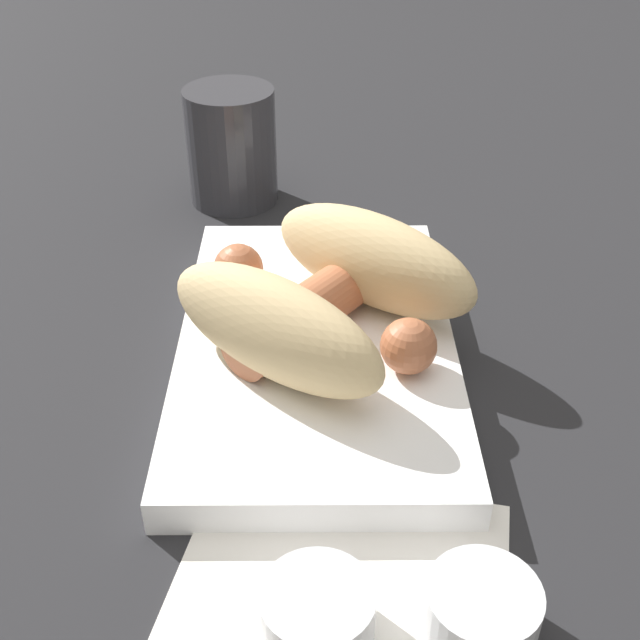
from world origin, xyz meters
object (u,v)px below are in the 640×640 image
food_tray (320,347)px  bread_roll (330,291)px  drink_glass (234,146)px  condiment_cup_near (328,616)px  sausage (321,305)px  condiment_cup_far (486,614)px

food_tray → bread_roll: bread_roll is taller
bread_roll → drink_glass: (-0.22, -0.07, -0.00)m
bread_roll → condiment_cup_near: 0.19m
sausage → condiment_cup_near: size_ratio=2.73×
food_tray → bread_roll: 0.04m
condiment_cup_far → sausage: bearing=-160.7°
bread_roll → food_tray: bearing=-82.3°
food_tray → bread_roll: bearing=97.7°
sausage → food_tray: bearing=-5.0°
food_tray → sausage: sausage is taller
drink_glass → sausage: bearing=17.9°
condiment_cup_far → drink_glass: 0.43m
condiment_cup_far → bread_roll: bearing=-161.5°
condiment_cup_near → drink_glass: bearing=-170.2°
food_tray → sausage: (-0.01, 0.00, 0.03)m
bread_roll → condiment_cup_far: bearing=18.5°
condiment_cup_far → drink_glass: size_ratio=0.52×
condiment_cup_far → food_tray: bearing=-159.8°
food_tray → condiment_cup_near: 0.19m
bread_roll → drink_glass: size_ratio=2.14×
food_tray → sausage: size_ratio=2.03×
bread_roll → condiment_cup_near: bread_roll is taller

